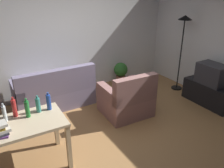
# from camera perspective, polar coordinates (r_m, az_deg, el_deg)

# --- Properties ---
(ground_plane) EXTENTS (5.20, 4.40, 0.02)m
(ground_plane) POSITION_cam_1_polar(r_m,az_deg,el_deg) (4.23, 2.36, -12.13)
(ground_plane) COLOR #9E7042
(wall_rear) EXTENTS (5.20, 0.10, 2.70)m
(wall_rear) POSITION_cam_1_polar(r_m,az_deg,el_deg) (5.52, -10.20, 11.68)
(wall_rear) COLOR white
(wall_rear) RESTS_ON ground_plane
(couch) EXTENTS (1.62, 0.84, 0.92)m
(couch) POSITION_cam_1_polar(r_m,az_deg,el_deg) (5.09, -14.00, -2.13)
(couch) COLOR gray
(couch) RESTS_ON ground_plane
(tv_stand) EXTENTS (0.44, 1.10, 0.48)m
(tv_stand) POSITION_cam_1_polar(r_m,az_deg,el_deg) (5.49, 22.82, -2.21)
(tv_stand) COLOR black
(tv_stand) RESTS_ON ground_plane
(tv) EXTENTS (0.41, 0.60, 0.44)m
(tv) POSITION_cam_1_polar(r_m,az_deg,el_deg) (5.32, 23.61, 2.26)
(tv) COLOR #2D2D33
(tv) RESTS_ON tv_stand
(torchiere_lamp) EXTENTS (0.32, 0.32, 1.81)m
(torchiere_lamp) POSITION_cam_1_polar(r_m,az_deg,el_deg) (5.69, 17.27, 12.01)
(torchiere_lamp) COLOR black
(torchiere_lamp) RESTS_ON ground_plane
(desk) EXTENTS (1.21, 0.73, 0.76)m
(desk) POSITION_cam_1_polar(r_m,az_deg,el_deg) (3.39, -21.90, -10.65)
(desk) COLOR #C6B28E
(desk) RESTS_ON ground_plane
(potted_plant) EXTENTS (0.36, 0.36, 0.57)m
(potted_plant) POSITION_cam_1_polar(r_m,az_deg,el_deg) (6.07, 2.17, 3.09)
(potted_plant) COLOR brown
(potted_plant) RESTS_ON ground_plane
(armchair) EXTENTS (0.93, 0.88, 0.92)m
(armchair) POSITION_cam_1_polar(r_m,az_deg,el_deg) (4.63, 3.76, -3.96)
(armchair) COLOR #996B66
(armchair) RESTS_ON ground_plane
(bottle_clear) EXTENTS (0.05, 0.05, 0.27)m
(bottle_clear) POSITION_cam_1_polar(r_m,az_deg,el_deg) (3.40, -25.12, -6.63)
(bottle_clear) COLOR silver
(bottle_clear) RESTS_ON desk
(bottle_red) EXTENTS (0.06, 0.06, 0.30)m
(bottle_red) POSITION_cam_1_polar(r_m,az_deg,el_deg) (3.46, -23.09, -5.46)
(bottle_red) COLOR #AD2323
(bottle_red) RESTS_ON desk
(bottle_green) EXTENTS (0.06, 0.06, 0.28)m
(bottle_green) POSITION_cam_1_polar(r_m,az_deg,el_deg) (3.38, -20.28, -5.80)
(bottle_green) COLOR #1E722D
(bottle_green) RESTS_ON desk
(bottle_tall) EXTENTS (0.06, 0.06, 0.26)m
(bottle_tall) POSITION_cam_1_polar(r_m,az_deg,el_deg) (3.46, -17.87, -4.95)
(bottle_tall) COLOR teal
(bottle_tall) RESTS_ON desk
(bottle_blue) EXTENTS (0.06, 0.06, 0.27)m
(bottle_blue) POSITION_cam_1_polar(r_m,az_deg,el_deg) (3.48, -15.42, -4.33)
(bottle_blue) COLOR #2347A3
(bottle_blue) RESTS_ON desk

